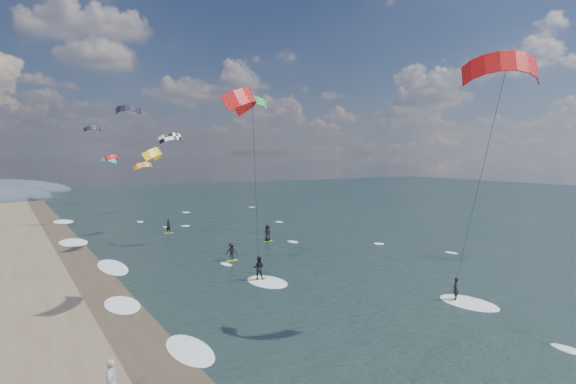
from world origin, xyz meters
TOP-DOWN VIEW (x-y plane):
  - ground at (0.00, 0.00)m, footprint 260.00×260.00m
  - wet_sand_strip at (-12.00, 10.00)m, footprint 3.00×240.00m
  - kitesurfer_near_a at (4.44, -0.08)m, footprint 7.54×9.08m
  - kitesurfer_near_b at (-3.65, 11.60)m, footprint 6.89×9.38m
  - far_kitesurfers at (2.65, 28.55)m, footprint 8.80×18.56m
  - bg_kite_field at (-0.46, 55.89)m, footprint 11.36×61.39m
  - shoreline_surf at (-10.80, 14.75)m, footprint 2.40×79.40m
  - beach_walker at (-14.61, 2.36)m, footprint 0.78×1.19m

SIDE VIEW (x-z plane):
  - ground at x=0.00m, z-range 0.00..0.00m
  - shoreline_surf at x=-10.80m, z-range -0.06..0.06m
  - wet_sand_strip at x=-12.00m, z-range 0.00..0.01m
  - far_kitesurfers at x=2.65m, z-range -0.06..1.78m
  - beach_walker at x=-14.61m, z-range 0.00..1.88m
  - kitesurfer_near_b at x=-3.65m, z-range 2.18..16.31m
  - kitesurfer_near_a at x=4.44m, z-range 3.37..18.50m
  - bg_kite_field at x=-0.46m, z-range 7.18..16.09m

